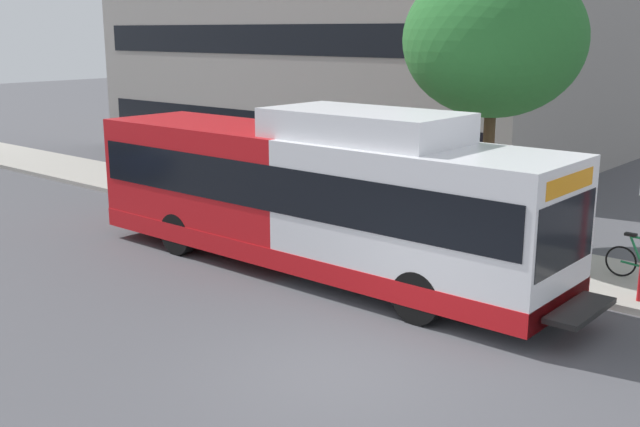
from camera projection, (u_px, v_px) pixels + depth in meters
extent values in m
plane|color=#4C4C51|center=(61.00, 271.00, 16.89)|extent=(120.00, 120.00, 0.00)
cube|color=#A8A399|center=(331.00, 223.00, 20.78)|extent=(3.00, 56.00, 0.14)
cube|color=white|center=(422.00, 216.00, 14.75)|extent=(2.54, 5.80, 2.73)
cube|color=red|center=(221.00, 179.00, 18.42)|extent=(2.54, 5.80, 2.73)
cube|color=red|center=(310.00, 246.00, 16.85)|extent=(2.57, 11.60, 0.44)
cube|color=black|center=(310.00, 180.00, 16.50)|extent=(2.58, 11.25, 0.96)
cube|color=black|center=(564.00, 233.00, 12.91)|extent=(2.34, 0.10, 1.24)
cube|color=orange|center=(569.00, 183.00, 12.70)|extent=(1.91, 0.08, 0.32)
cube|color=white|center=(364.00, 125.00, 15.28)|extent=(2.16, 4.06, 0.60)
cube|color=black|center=(580.00, 310.00, 12.97)|extent=(1.78, 0.60, 0.10)
cylinder|color=black|center=(418.00, 297.00, 13.76)|extent=(0.30, 1.00, 1.00)
cylinder|color=black|center=(480.00, 268.00, 15.43)|extent=(0.30, 1.00, 1.00)
cylinder|color=black|center=(179.00, 234.00, 18.04)|extent=(0.30, 1.00, 1.00)
cylinder|color=black|center=(247.00, 217.00, 19.71)|extent=(0.30, 1.00, 1.00)
torus|color=black|center=(621.00, 261.00, 15.99)|extent=(0.04, 0.66, 0.66)
cylinder|color=#19723F|center=(637.00, 252.00, 15.74)|extent=(0.05, 0.34, 0.62)
cylinder|color=#19723F|center=(632.00, 264.00, 15.85)|extent=(0.05, 0.45, 0.08)
cube|color=black|center=(631.00, 235.00, 15.75)|extent=(0.12, 0.24, 0.06)
cylinder|color=#4C3823|center=(487.00, 176.00, 18.44)|extent=(0.28, 0.28, 3.26)
ellipsoid|color=#286B2D|center=(494.00, 40.00, 17.68)|extent=(4.27, 4.27, 3.63)
cube|color=black|center=(363.00, 113.00, 33.73)|extent=(12.49, 18.95, 1.10)
cube|color=black|center=(364.00, 38.00, 32.96)|extent=(12.49, 18.95, 1.10)
cylinder|color=#B7B7BC|center=(173.00, 71.00, 46.97)|extent=(1.10, 1.10, 5.55)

